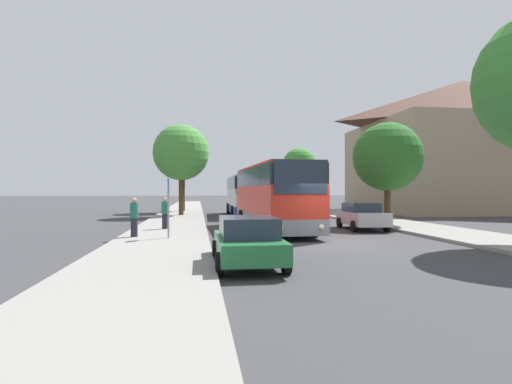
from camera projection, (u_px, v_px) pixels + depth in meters
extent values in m
plane|color=#38383A|center=(333.00, 244.00, 16.34)|extent=(300.00, 300.00, 0.00)
cube|color=gray|center=(158.00, 246.00, 15.33)|extent=(4.00, 120.00, 0.15)
cube|color=gray|center=(487.00, 239.00, 17.36)|extent=(4.00, 120.00, 0.15)
cube|color=gray|center=(464.00, 168.00, 41.55)|extent=(20.03, 15.43, 9.05)
pyramid|color=#513328|center=(464.00, 103.00, 41.52)|extent=(20.03, 15.43, 4.63)
cube|color=gray|center=(273.00, 219.00, 21.85)|extent=(2.93, 10.51, 0.70)
cube|color=red|center=(273.00, 199.00, 21.84)|extent=(2.93, 10.51, 1.48)
cube|color=#232D3D|center=(273.00, 177.00, 21.84)|extent=(2.95, 10.31, 0.95)
cube|color=red|center=(273.00, 167.00, 21.84)|extent=(2.87, 10.30, 0.12)
cube|color=#232D3D|center=(301.00, 177.00, 16.68)|extent=(2.31, 0.14, 1.45)
sphere|color=#F4EAC1|center=(280.00, 228.00, 16.51)|extent=(0.24, 0.24, 0.24)
sphere|color=#F4EAC1|center=(321.00, 227.00, 16.83)|extent=(0.24, 0.24, 0.24)
cylinder|color=black|center=(261.00, 227.00, 18.54)|extent=(0.33, 1.01, 1.00)
cylinder|color=black|center=(314.00, 226.00, 19.00)|extent=(0.33, 1.01, 1.00)
cylinder|color=black|center=(242.00, 218.00, 24.70)|extent=(0.33, 1.01, 1.00)
cylinder|color=black|center=(282.00, 217.00, 25.16)|extent=(0.33, 1.01, 1.00)
cube|color=#2D519E|center=(245.00, 209.00, 34.56)|extent=(2.71, 10.06, 0.70)
cube|color=silver|center=(245.00, 197.00, 34.55)|extent=(2.71, 10.06, 1.34)
cube|color=#232D3D|center=(245.00, 184.00, 34.55)|extent=(2.73, 9.86, 0.95)
cube|color=silver|center=(245.00, 178.00, 34.54)|extent=(2.66, 9.86, 0.12)
cube|color=#232D3D|center=(252.00, 185.00, 29.55)|extent=(2.30, 0.10, 1.45)
sphere|color=#F4EAC1|center=(240.00, 211.00, 29.42)|extent=(0.24, 0.24, 0.24)
sphere|color=#F4EAC1|center=(264.00, 211.00, 29.65)|extent=(0.24, 0.24, 0.24)
cylinder|color=black|center=(233.00, 212.00, 31.41)|extent=(0.32, 1.00, 1.00)
cylinder|color=black|center=(265.00, 212.00, 31.74)|extent=(0.32, 1.00, 1.00)
cylinder|color=black|center=(228.00, 209.00, 37.37)|extent=(0.32, 1.00, 1.00)
cylinder|color=black|center=(255.00, 208.00, 37.70)|extent=(0.32, 1.00, 1.00)
cube|color=#236B38|center=(248.00, 246.00, 11.61)|extent=(1.78, 3.97, 0.56)
cube|color=#232D3D|center=(248.00, 227.00, 11.45)|extent=(1.56, 2.07, 0.57)
cylinder|color=black|center=(216.00, 250.00, 12.70)|extent=(0.20, 0.62, 0.62)
cylinder|color=black|center=(270.00, 249.00, 12.95)|extent=(0.20, 0.62, 0.62)
cylinder|color=black|center=(219.00, 264.00, 10.27)|extent=(0.20, 0.62, 0.62)
cylinder|color=black|center=(286.00, 262.00, 10.52)|extent=(0.20, 0.62, 0.62)
cube|color=#B7B7BC|center=(362.00, 218.00, 22.38)|extent=(2.01, 4.15, 0.70)
cube|color=#232D3D|center=(361.00, 207.00, 22.54)|extent=(1.70, 2.19, 0.50)
cylinder|color=black|center=(387.00, 226.00, 21.21)|extent=(0.23, 0.63, 0.62)
cylinder|color=black|center=(354.00, 226.00, 21.04)|extent=(0.23, 0.63, 0.62)
cylinder|color=black|center=(369.00, 222.00, 23.72)|extent=(0.23, 0.63, 0.62)
cylinder|color=black|center=(339.00, 222.00, 23.55)|extent=(0.23, 0.63, 0.62)
cylinder|color=gray|center=(168.00, 208.00, 17.25)|extent=(0.08, 0.08, 2.61)
cube|color=#1E56A3|center=(168.00, 186.00, 17.25)|extent=(0.03, 0.45, 0.60)
cylinder|color=#23232D|center=(134.00, 227.00, 17.70)|extent=(0.30, 0.30, 0.82)
cylinder|color=#236656|center=(134.00, 210.00, 17.70)|extent=(0.36, 0.36, 0.69)
sphere|color=tan|center=(134.00, 200.00, 17.70)|extent=(0.22, 0.22, 0.22)
cylinder|color=#23232D|center=(165.00, 221.00, 21.37)|extent=(0.30, 0.30, 0.80)
cylinder|color=#236656|center=(165.00, 208.00, 21.37)|extent=(0.36, 0.36, 0.66)
sphere|color=tan|center=(165.00, 200.00, 21.37)|extent=(0.22, 0.22, 0.22)
cylinder|color=#47331E|center=(181.00, 194.00, 33.42)|extent=(0.40, 0.40, 3.48)
sphere|color=#428938|center=(181.00, 152.00, 33.41)|extent=(4.68, 4.68, 4.68)
cylinder|color=#47331E|center=(183.00, 191.00, 39.76)|extent=(0.40, 0.40, 4.08)
sphere|color=#428938|center=(183.00, 153.00, 39.75)|extent=(4.42, 4.42, 4.42)
cylinder|color=#47331E|center=(299.00, 192.00, 51.75)|extent=(0.40, 0.40, 3.78)
sphere|color=#387F33|center=(299.00, 165.00, 51.73)|extent=(4.34, 4.34, 4.34)
cylinder|color=#47331E|center=(387.00, 203.00, 24.42)|extent=(0.40, 0.40, 2.54)
sphere|color=#286023|center=(387.00, 157.00, 24.41)|extent=(4.20, 4.20, 4.20)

